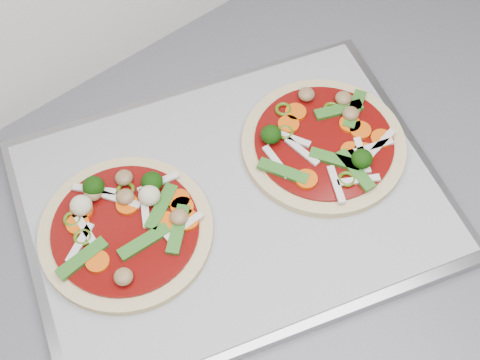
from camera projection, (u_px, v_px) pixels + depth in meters
baking_tray at (233, 200)px, 0.75m from camera, size 0.54×0.46×0.01m
parchment at (233, 196)px, 0.74m from camera, size 0.51×0.43×0.00m
pizza_left at (126, 226)px, 0.71m from camera, size 0.22×0.22×0.03m
pizza_right at (325, 143)px, 0.77m from camera, size 0.27×0.27×0.03m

